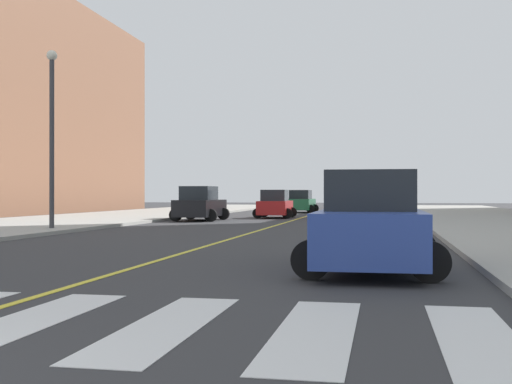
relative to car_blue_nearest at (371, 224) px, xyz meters
The scene contains 6 objects.
lane_divider_paint 30.44m from the car_blue_nearest, 99.50° to the left, with size 0.16×80.00×0.01m, color yellow.
car_blue_nearest is the anchor object (origin of this frame).
car_black_second 25.67m from the car_blue_nearest, 113.92° to the left, with size 2.88×4.58×2.03m.
car_green_third 41.41m from the car_blue_nearest, 99.12° to the left, with size 2.75×4.31×1.90m.
car_red_fourth 29.37m from the car_blue_nearest, 103.26° to the left, with size 2.63×4.17×1.85m.
street_lamp 18.06m from the car_blue_nearest, 139.34° to the left, with size 0.44×0.44×7.49m.
Camera 1 is at (5.27, -3.48, 1.60)m, focal length 45.42 mm.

